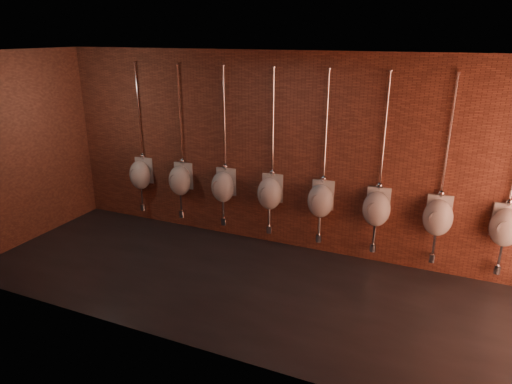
% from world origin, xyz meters
% --- Properties ---
extents(ground, '(8.50, 8.50, 0.00)m').
position_xyz_m(ground, '(0.00, 0.00, 0.00)').
color(ground, black).
rests_on(ground, ground).
extents(room_shell, '(8.54, 3.04, 3.22)m').
position_xyz_m(room_shell, '(0.00, 0.00, 2.01)').
color(room_shell, black).
rests_on(room_shell, ground).
extents(urinal_0, '(0.47, 0.42, 2.72)m').
position_xyz_m(urinal_0, '(-2.92, 1.35, 0.95)').
color(urinal_0, silver).
rests_on(urinal_0, ground).
extents(urinal_1, '(0.47, 0.42, 2.72)m').
position_xyz_m(urinal_1, '(-2.05, 1.35, 0.95)').
color(urinal_1, silver).
rests_on(urinal_1, ground).
extents(urinal_2, '(0.47, 0.42, 2.72)m').
position_xyz_m(urinal_2, '(-1.19, 1.35, 0.95)').
color(urinal_2, silver).
rests_on(urinal_2, ground).
extents(urinal_3, '(0.47, 0.42, 2.72)m').
position_xyz_m(urinal_3, '(-0.32, 1.35, 0.95)').
color(urinal_3, silver).
rests_on(urinal_3, ground).
extents(urinal_4, '(0.47, 0.42, 2.72)m').
position_xyz_m(urinal_4, '(0.55, 1.35, 0.95)').
color(urinal_4, silver).
rests_on(urinal_4, ground).
extents(urinal_5, '(0.47, 0.42, 2.72)m').
position_xyz_m(urinal_5, '(1.41, 1.35, 0.95)').
color(urinal_5, silver).
rests_on(urinal_5, ground).
extents(urinal_6, '(0.47, 0.42, 2.72)m').
position_xyz_m(urinal_6, '(2.28, 1.35, 0.95)').
color(urinal_6, silver).
rests_on(urinal_6, ground).
extents(urinal_7, '(0.47, 0.42, 2.72)m').
position_xyz_m(urinal_7, '(3.15, 1.35, 0.95)').
color(urinal_7, silver).
rests_on(urinal_7, ground).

